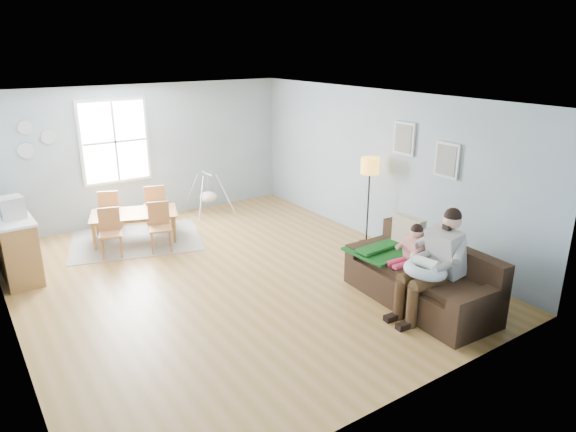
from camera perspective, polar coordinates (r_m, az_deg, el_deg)
room at (r=7.35m, az=-6.99°, el=10.57°), size 8.40×9.40×3.90m
window at (r=10.46m, az=-18.70°, el=7.84°), size 1.32×0.08×1.62m
pictures at (r=8.46m, az=14.94°, el=7.22°), size 0.05×1.34×0.74m
wall_plates at (r=10.16m, az=-26.46°, el=7.61°), size 0.67×0.02×0.66m
sofa at (r=7.38m, az=14.71°, el=-7.06°), size 1.05×2.22×0.88m
green_throw at (r=7.70m, az=10.62°, el=-3.65°), size 1.03×0.85×0.04m
beige_pillow at (r=7.71m, az=13.21°, el=-1.92°), size 0.17×0.52×0.51m
father at (r=6.92m, az=16.05°, el=-4.81°), size 1.06×0.51×1.45m
nursing_pillow at (r=6.84m, az=15.02°, el=-5.82°), size 0.63×0.62×0.23m
infant at (r=6.82m, az=14.83°, el=-4.95°), size 0.20×0.42×0.15m
toddler at (r=7.29m, az=13.39°, el=-3.61°), size 0.56×0.29×0.86m
floor_lamp at (r=8.99m, az=9.07°, el=4.72°), size 0.32×0.32×1.58m
storage_cube at (r=7.55m, az=20.15°, el=-7.35°), size 0.62×0.60×0.54m
rug at (r=9.82m, az=-16.48°, el=-2.60°), size 2.67×2.30×0.01m
dining_table at (r=9.74m, az=-16.62°, el=-1.17°), size 1.70×1.28×0.53m
chair_sw at (r=9.15m, az=-19.16°, el=-1.46°), size 0.46×0.46×0.82m
chair_se at (r=9.15m, az=-14.06°, el=-0.85°), size 0.48×0.48×0.84m
chair_nw at (r=10.21m, az=-19.16°, el=0.74°), size 0.50×0.50×0.85m
chair_ne at (r=10.20m, az=-14.55°, el=1.30°), size 0.49×0.49×0.89m
counter at (r=9.09m, az=-28.24°, el=-2.51°), size 0.58×1.78×0.99m
monitor at (r=8.58m, az=-28.45°, el=0.85°), size 0.38×0.36×0.31m
baby_swing at (r=10.90m, az=-8.85°, el=2.22°), size 0.89×0.90×0.88m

